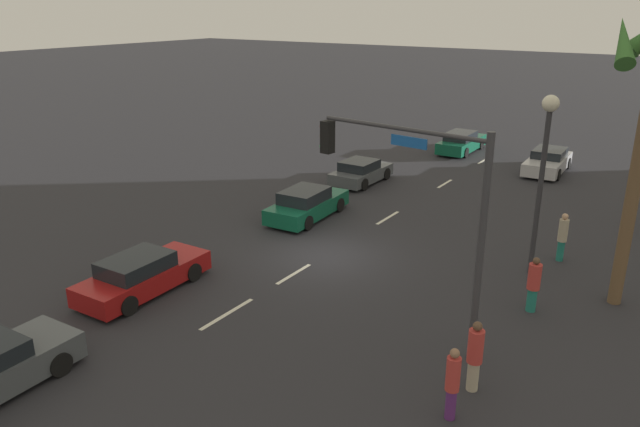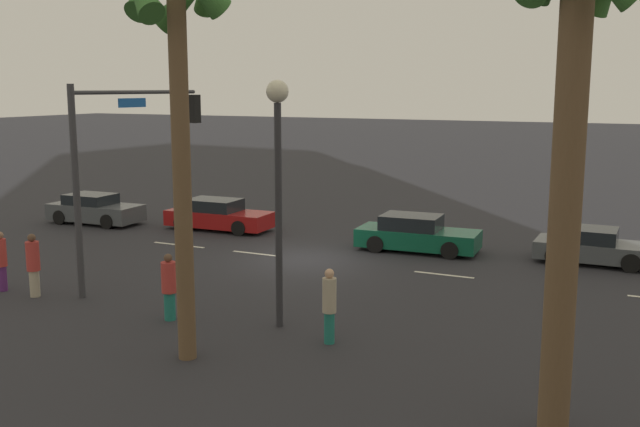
# 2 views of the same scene
# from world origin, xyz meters

# --- Properties ---
(ground_plane) EXTENTS (220.00, 220.00, 0.00)m
(ground_plane) POSITION_xyz_m (0.00, 0.00, 0.00)
(ground_plane) COLOR #28282D
(lane_stripe_2) EXTENTS (2.02, 0.14, 0.01)m
(lane_stripe_2) POSITION_xyz_m (-5.13, 0.00, 0.01)
(lane_stripe_2) COLOR silver
(lane_stripe_2) RESTS_ON ground_plane
(lane_stripe_3) EXTENTS (1.98, 0.14, 0.01)m
(lane_stripe_3) POSITION_xyz_m (2.03, 0.00, 0.01)
(lane_stripe_3) COLOR silver
(lane_stripe_3) RESTS_ON ground_plane
(lane_stripe_4) EXTENTS (2.36, 0.14, 0.01)m
(lane_stripe_4) POSITION_xyz_m (5.54, 0.00, 0.01)
(lane_stripe_4) COLOR silver
(lane_stripe_4) RESTS_ON ground_plane
(car_0) EXTENTS (4.69, 1.99, 1.32)m
(car_0) POSITION_xyz_m (5.91, -3.36, 0.62)
(car_0) COLOR maroon
(car_0) RESTS_ON ground_plane
(car_1) EXTENTS (3.98, 1.93, 1.24)m
(car_1) POSITION_xyz_m (-9.38, -3.86, 0.58)
(car_1) COLOR #474C51
(car_1) RESTS_ON ground_plane
(car_2) EXTENTS (4.62, 2.12, 1.36)m
(car_2) POSITION_xyz_m (-3.17, -3.05, 0.63)
(car_2) COLOR #0F5138
(car_2) RESTS_ON ground_plane
(car_4) EXTENTS (4.35, 2.01, 1.34)m
(car_4) POSITION_xyz_m (11.77, -2.16, 0.63)
(car_4) COLOR #474C51
(car_4) RESTS_ON ground_plane
(traffic_signal) EXTENTS (0.89, 5.41, 6.21)m
(traffic_signal) POSITION_xyz_m (3.52, 5.34, 4.24)
(traffic_signal) COLOR #38383D
(traffic_signal) RESTS_ON ground_plane
(streetlamp) EXTENTS (0.56, 0.56, 6.29)m
(streetlamp) POSITION_xyz_m (-2.76, 6.93, 4.40)
(streetlamp) COLOR #2D2D33
(streetlamp) RESTS_ON ground_plane
(pedestrian_0) EXTENTS (0.46, 0.46, 1.84)m
(pedestrian_0) POSITION_xyz_m (6.42, 7.65, 0.98)
(pedestrian_0) COLOR #59266B
(pedestrian_0) RESTS_ON ground_plane
(pedestrian_1) EXTENTS (0.55, 0.55, 1.80)m
(pedestrian_1) POSITION_xyz_m (0.12, 7.75, 0.94)
(pedestrian_1) COLOR #1E7266
(pedestrian_1) RESTS_ON ground_plane
(pedestrian_2) EXTENTS (0.42, 0.42, 1.85)m
(pedestrian_2) POSITION_xyz_m (-4.46, 7.54, 0.99)
(pedestrian_2) COLOR #1E7266
(pedestrian_2) RESTS_ON ground_plane
(pedestrian_3) EXTENTS (0.55, 0.55, 1.89)m
(pedestrian_3) POSITION_xyz_m (5.07, 7.68, 1.00)
(pedestrian_3) COLOR #B2A58C
(pedestrian_3) RESTS_ON ground_plane
(palm_tree_0) EXTENTS (2.63, 2.81, 9.03)m
(palm_tree_0) POSITION_xyz_m (-1.93, 9.82, 6.72)
(palm_tree_0) COLOR brown
(palm_tree_0) RESTS_ON ground_plane
(palm_tree_1) EXTENTS (2.42, 2.47, 9.03)m
(palm_tree_1) POSITION_xyz_m (-10.03, 10.13, 6.18)
(palm_tree_1) COLOR brown
(palm_tree_1) RESTS_ON ground_plane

